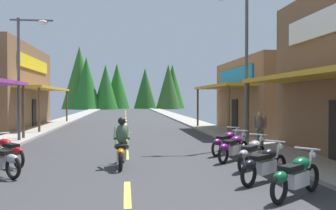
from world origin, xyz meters
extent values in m
cube|color=#38383A|center=(0.00, 31.01, -0.05)|extent=(9.62, 92.01, 0.10)
cube|color=#9E9991|center=(-5.84, 31.01, 0.06)|extent=(2.05, 92.01, 0.12)
cube|color=#9E9991|center=(5.84, 31.01, 0.06)|extent=(2.05, 92.01, 0.12)
cube|color=#E0C64C|center=(0.00, 7.39, 0.01)|extent=(0.16, 2.40, 0.01)
cube|color=#E0C64C|center=(0.00, 13.31, 0.01)|extent=(0.16, 2.40, 0.01)
cube|color=#E0C64C|center=(0.00, 18.97, 0.01)|extent=(0.16, 2.40, 0.01)
cube|color=#E0C64C|center=(0.00, 24.48, 0.01)|extent=(0.16, 2.40, 0.01)
cube|color=#E0C64C|center=(0.00, 30.42, 0.01)|extent=(0.16, 2.40, 0.01)
cube|color=#E0C64C|center=(0.00, 35.88, 0.01)|extent=(0.16, 2.40, 0.01)
cube|color=#E0C64C|center=(0.00, 41.11, 0.01)|extent=(0.16, 2.40, 0.01)
cube|color=#E0C64C|center=(0.00, 47.96, 0.01)|extent=(0.16, 2.40, 0.01)
cube|color=#E0C64C|center=(0.00, 54.85, 0.01)|extent=(0.16, 2.40, 0.01)
cube|color=#E0C64C|center=(0.00, 60.15, 0.01)|extent=(0.16, 2.40, 0.01)
cube|color=#E0C64C|center=(0.00, 67.01, 0.01)|extent=(0.16, 2.40, 0.01)
cylinder|color=brown|center=(-5.26, 18.97, 1.41)|extent=(0.14, 0.14, 2.82)
cube|color=gold|center=(-5.96, 28.01, 2.90)|extent=(1.80, 11.27, 0.16)
cylinder|color=brown|center=(-5.26, 22.57, 1.41)|extent=(0.14, 0.14, 2.82)
cylinder|color=brown|center=(-5.26, 33.44, 1.41)|extent=(0.14, 0.14, 2.82)
cube|color=yellow|center=(-6.80, 28.01, 4.71)|extent=(0.10, 8.77, 0.90)
cube|color=black|center=(-6.82, 28.01, 1.05)|extent=(0.08, 1.10, 2.10)
cube|color=gold|center=(5.96, 10.34, 2.90)|extent=(1.80, 9.34, 0.16)
cylinder|color=brown|center=(5.26, 14.81, 1.41)|extent=(0.14, 0.14, 2.82)
cube|color=olive|center=(9.93, 22.03, 2.30)|extent=(6.13, 9.77, 4.60)
cube|color=gold|center=(5.96, 22.03, 2.90)|extent=(1.80, 8.79, 0.16)
cylinder|color=brown|center=(5.26, 17.83, 1.41)|extent=(0.14, 0.14, 2.82)
cylinder|color=brown|center=(5.26, 26.23, 1.41)|extent=(0.14, 0.14, 2.82)
cube|color=#197FCC|center=(6.80, 22.03, 3.59)|extent=(0.10, 6.84, 0.90)
cube|color=black|center=(6.82, 22.03, 1.05)|extent=(0.08, 1.10, 2.10)
cylinder|color=#474C51|center=(-5.21, 17.97, 3.04)|extent=(0.14, 0.14, 6.08)
cylinder|color=#474C51|center=(-4.58, 17.97, 5.98)|extent=(2.05, 0.10, 0.10)
ellipsoid|color=silver|center=(-4.06, 17.97, 5.88)|extent=(0.50, 0.30, 0.24)
cylinder|color=#474C51|center=(5.21, 14.82, 3.35)|extent=(0.14, 0.14, 6.70)
torus|color=black|center=(4.24, 7.11, 0.32)|extent=(0.56, 0.47, 0.64)
torus|color=black|center=(3.06, 6.18, 0.32)|extent=(0.56, 0.47, 0.64)
cube|color=silver|center=(3.65, 6.64, 0.40)|extent=(0.72, 0.65, 0.32)
ellipsoid|color=#0C5933|center=(3.81, 6.77, 0.72)|extent=(0.64, 0.60, 0.28)
cube|color=black|center=(3.45, 6.49, 0.68)|extent=(0.64, 0.59, 0.12)
ellipsoid|color=#0C5933|center=(3.10, 6.21, 0.55)|extent=(0.49, 0.46, 0.24)
cylinder|color=silver|center=(4.14, 7.03, 0.65)|extent=(0.33, 0.28, 0.71)
cylinder|color=silver|center=(4.04, 6.95, 1.02)|extent=(0.40, 0.50, 0.04)
sphere|color=white|center=(4.26, 7.13, 0.85)|extent=(0.16, 0.16, 0.16)
torus|color=black|center=(4.09, 8.60, 0.32)|extent=(0.56, 0.48, 0.64)
torus|color=black|center=(2.92, 7.67, 0.32)|extent=(0.56, 0.48, 0.64)
cube|color=silver|center=(3.51, 8.13, 0.40)|extent=(0.72, 0.66, 0.32)
ellipsoid|color=black|center=(3.66, 8.26, 0.72)|extent=(0.64, 0.60, 0.28)
cube|color=black|center=(3.31, 7.98, 0.68)|extent=(0.64, 0.59, 0.12)
ellipsoid|color=black|center=(2.96, 7.70, 0.55)|extent=(0.49, 0.46, 0.24)
cylinder|color=silver|center=(3.99, 8.52, 0.65)|extent=(0.33, 0.28, 0.71)
cylinder|color=silver|center=(3.90, 8.45, 1.02)|extent=(0.41, 0.49, 0.04)
sphere|color=white|center=(4.12, 8.62, 0.85)|extent=(0.16, 0.16, 0.16)
torus|color=black|center=(4.29, 10.51, 0.32)|extent=(0.49, 0.55, 0.64)
torus|color=black|center=(3.32, 9.36, 0.32)|extent=(0.49, 0.55, 0.64)
cube|color=silver|center=(3.80, 9.94, 0.40)|extent=(0.67, 0.72, 0.32)
ellipsoid|color=#99999E|center=(3.93, 10.09, 0.72)|extent=(0.61, 0.63, 0.28)
cube|color=black|center=(3.64, 9.74, 0.68)|extent=(0.60, 0.64, 0.12)
ellipsoid|color=#99999E|center=(3.35, 9.40, 0.55)|extent=(0.47, 0.49, 0.24)
cylinder|color=silver|center=(4.20, 10.41, 0.65)|extent=(0.29, 0.32, 0.71)
cylinder|color=silver|center=(4.12, 10.32, 1.02)|extent=(0.48, 0.42, 0.04)
sphere|color=white|center=(4.30, 10.53, 0.85)|extent=(0.16, 0.16, 0.16)
torus|color=black|center=(4.17, 11.98, 0.32)|extent=(0.51, 0.54, 0.64)
torus|color=black|center=(3.14, 10.89, 0.32)|extent=(0.51, 0.54, 0.64)
cube|color=silver|center=(3.66, 11.44, 0.40)|extent=(0.68, 0.70, 0.32)
ellipsoid|color=#721972|center=(3.79, 11.58, 0.72)|extent=(0.62, 0.63, 0.28)
cube|color=black|center=(3.49, 11.25, 0.68)|extent=(0.61, 0.63, 0.12)
ellipsoid|color=#721972|center=(3.18, 10.93, 0.55)|extent=(0.48, 0.49, 0.24)
cylinder|color=silver|center=(4.08, 11.89, 0.65)|extent=(0.30, 0.31, 0.71)
cylinder|color=silver|center=(4.00, 11.80, 1.02)|extent=(0.47, 0.44, 0.04)
sphere|color=white|center=(4.19, 12.01, 0.85)|extent=(0.16, 0.16, 0.16)
torus|color=black|center=(4.36, 13.45, 0.32)|extent=(0.53, 0.52, 0.64)
torus|color=black|center=(3.29, 12.40, 0.32)|extent=(0.53, 0.52, 0.64)
cube|color=silver|center=(3.82, 12.92, 0.40)|extent=(0.69, 0.69, 0.32)
ellipsoid|color=#721972|center=(3.97, 13.06, 0.72)|extent=(0.62, 0.62, 0.28)
cube|color=black|center=(3.65, 12.75, 0.68)|extent=(0.62, 0.62, 0.12)
ellipsoid|color=#721972|center=(3.32, 12.43, 0.55)|extent=(0.48, 0.48, 0.24)
cylinder|color=silver|center=(4.26, 13.36, 0.65)|extent=(0.31, 0.30, 0.71)
cylinder|color=silver|center=(4.18, 13.27, 1.02)|extent=(0.45, 0.46, 0.04)
sphere|color=white|center=(4.38, 13.47, 0.85)|extent=(0.16, 0.16, 0.16)
torus|color=black|center=(-3.01, 9.24, 0.32)|extent=(0.55, 0.49, 0.64)
cube|color=black|center=(-3.39, 9.57, 0.68)|extent=(0.64, 0.60, 0.12)
ellipsoid|color=#99999E|center=(-3.05, 9.27, 0.55)|extent=(0.49, 0.47, 0.24)
torus|color=black|center=(-3.27, 10.75, 0.32)|extent=(0.50, 0.55, 0.64)
cube|color=silver|center=(-3.77, 11.31, 0.40)|extent=(0.67, 0.71, 0.32)
ellipsoid|color=#A51414|center=(-3.90, 11.46, 0.72)|extent=(0.61, 0.63, 0.28)
cube|color=black|center=(-3.60, 11.13, 0.68)|extent=(0.61, 0.64, 0.12)
ellipsoid|color=#A51414|center=(-3.30, 10.79, 0.55)|extent=(0.47, 0.49, 0.24)
cylinder|color=silver|center=(-4.10, 11.69, 1.02)|extent=(0.48, 0.43, 0.04)
torus|color=black|center=(-0.12, 11.57, 0.32)|extent=(0.13, 0.64, 0.64)
torus|color=black|center=(-0.18, 10.07, 0.32)|extent=(0.13, 0.64, 0.64)
cube|color=silver|center=(-0.15, 10.82, 0.40)|extent=(0.31, 0.71, 0.32)
ellipsoid|color=#BF660C|center=(-0.14, 11.02, 0.72)|extent=(0.34, 0.57, 0.28)
cube|color=black|center=(-0.16, 10.57, 0.68)|extent=(0.30, 0.61, 0.12)
ellipsoid|color=#BF660C|center=(-0.18, 10.12, 0.55)|extent=(0.26, 0.45, 0.24)
cylinder|color=silver|center=(-0.13, 11.44, 0.65)|extent=(0.08, 0.37, 0.71)
cylinder|color=silver|center=(-0.13, 11.32, 1.02)|extent=(0.60, 0.06, 0.04)
sphere|color=white|center=(-0.12, 11.60, 0.85)|extent=(0.16, 0.16, 0.16)
ellipsoid|color=#3F593F|center=(-0.16, 10.67, 1.05)|extent=(0.40, 0.40, 0.64)
sphere|color=black|center=(-0.15, 10.72, 1.45)|extent=(0.24, 0.24, 0.24)
cylinder|color=#3F593F|center=(-0.31, 10.84, 0.70)|extent=(0.16, 0.43, 0.24)
cylinder|color=#3F593F|center=(-0.35, 10.97, 1.05)|extent=(0.12, 0.51, 0.40)
cylinder|color=#3F593F|center=(0.01, 10.83, 0.70)|extent=(0.16, 0.43, 0.24)
cylinder|color=#3F593F|center=(0.06, 10.96, 1.05)|extent=(0.12, 0.51, 0.40)
cylinder|color=#3F593F|center=(5.88, 14.72, 0.40)|extent=(0.14, 0.14, 0.80)
cylinder|color=#3F593F|center=(5.70, 14.73, 0.40)|extent=(0.14, 0.14, 0.80)
ellipsoid|color=#726659|center=(5.79, 14.72, 1.08)|extent=(0.37, 0.28, 0.57)
cylinder|color=#726659|center=(6.03, 14.71, 1.11)|extent=(0.09, 0.09, 0.54)
cylinder|color=#726659|center=(5.55, 14.73, 1.11)|extent=(0.09, 0.09, 0.54)
sphere|color=tan|center=(5.79, 14.72, 1.48)|extent=(0.22, 0.22, 0.22)
cone|color=#276623|center=(10.18, 80.64, 4.80)|extent=(5.38, 5.38, 9.61)
cone|color=#285E23|center=(4.16, 79.68, 4.33)|extent=(4.85, 4.85, 8.66)
cone|color=#2E6923|center=(-9.33, 77.35, 6.40)|extent=(7.17, 7.17, 12.80)
cone|color=#315A23|center=(8.74, 75.84, 4.58)|extent=(5.13, 5.13, 9.16)
cone|color=#236923|center=(-7.70, 74.90, 5.17)|extent=(5.79, 5.79, 10.35)
cone|color=#246623|center=(-3.97, 75.46, 4.48)|extent=(5.01, 5.01, 8.96)
cone|color=#276A23|center=(-1.81, 79.98, 4.82)|extent=(5.40, 5.40, 9.65)
camera|label=1|loc=(-0.04, -1.15, 2.15)|focal=40.40mm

